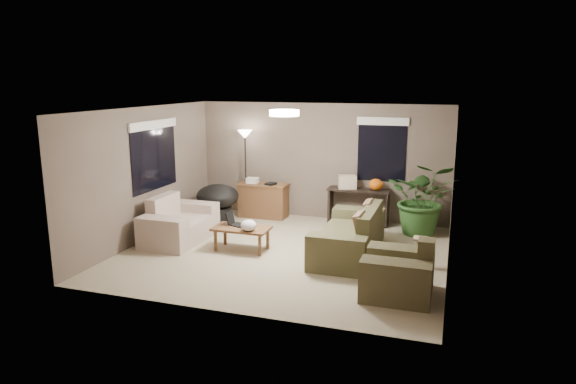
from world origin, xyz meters
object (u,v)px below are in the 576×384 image
(armchair, at_px, (399,275))
(desk, at_px, (263,200))
(floor_lamp, at_px, (245,145))
(cat_scratching_post, at_px, (420,254))
(loveseat, at_px, (178,225))
(console_table, at_px, (358,204))
(main_sofa, at_px, (351,238))
(papasan_chair, at_px, (218,200))
(coffee_table, at_px, (242,231))
(houseplant, at_px, (423,206))

(armchair, distance_m, desk, 4.73)
(floor_lamp, relative_size, cat_scratching_post, 3.82)
(armchair, bearing_deg, loveseat, 163.33)
(loveseat, height_order, console_table, loveseat)
(console_table, height_order, floor_lamp, floor_lamp)
(main_sofa, height_order, console_table, main_sofa)
(cat_scratching_post, bearing_deg, papasan_chair, 160.53)
(coffee_table, relative_size, desk, 0.91)
(houseplant, xyz_separation_m, cat_scratching_post, (0.09, -1.89, -0.35))
(desk, bearing_deg, coffee_table, -78.80)
(papasan_chair, distance_m, floor_lamp, 1.35)
(main_sofa, xyz_separation_m, floor_lamp, (-2.75, 1.88, 1.30))
(console_table, bearing_deg, desk, -177.35)
(papasan_chair, height_order, houseplant, houseplant)
(console_table, distance_m, floor_lamp, 2.77)
(floor_lamp, bearing_deg, main_sofa, -34.35)
(coffee_table, distance_m, desk, 2.30)
(armchair, distance_m, cat_scratching_post, 1.23)
(loveseat, height_order, desk, loveseat)
(armchair, distance_m, console_table, 3.68)
(papasan_chair, bearing_deg, armchair, -33.59)
(houseplant, bearing_deg, cat_scratching_post, -87.26)
(floor_lamp, bearing_deg, cat_scratching_post, -28.69)
(main_sofa, distance_m, coffee_table, 1.93)
(papasan_chair, bearing_deg, main_sofa, -21.79)
(armchair, bearing_deg, desk, 134.65)
(main_sofa, relative_size, coffee_table, 2.20)
(armchair, relative_size, coffee_table, 1.00)
(desk, relative_size, console_table, 0.85)
(loveseat, xyz_separation_m, console_table, (3.02, 2.19, 0.14))
(coffee_table, distance_m, cat_scratching_post, 3.08)
(console_table, height_order, papasan_chair, papasan_chair)
(console_table, bearing_deg, cat_scratching_post, -57.71)
(loveseat, bearing_deg, papasan_chair, 85.60)
(console_table, xyz_separation_m, papasan_chair, (-2.91, -0.72, 0.03))
(armchair, xyz_separation_m, floor_lamp, (-3.74, 3.37, 1.30))
(console_table, bearing_deg, loveseat, -144.07)
(console_table, bearing_deg, floor_lamp, -177.84)
(coffee_table, bearing_deg, armchair, -21.07)
(houseplant, relative_size, cat_scratching_post, 2.90)
(armchair, bearing_deg, floor_lamp, 137.98)
(main_sofa, xyz_separation_m, coffee_table, (-1.89, -0.38, 0.06))
(armchair, bearing_deg, console_table, 109.44)
(main_sofa, distance_m, floor_lamp, 3.58)
(console_table, relative_size, cat_scratching_post, 2.60)
(console_table, relative_size, papasan_chair, 1.22)
(cat_scratching_post, bearing_deg, armchair, -99.27)
(main_sofa, relative_size, console_table, 1.69)
(console_table, bearing_deg, main_sofa, -83.11)
(loveseat, relative_size, papasan_chair, 1.50)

